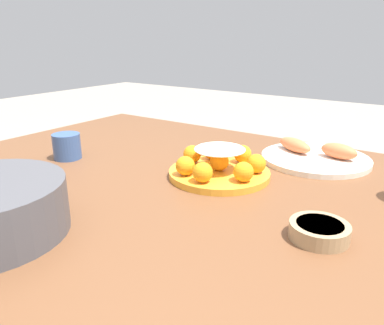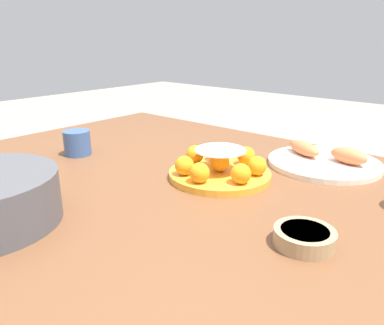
{
  "view_description": "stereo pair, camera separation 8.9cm",
  "coord_description": "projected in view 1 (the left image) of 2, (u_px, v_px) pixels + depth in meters",
  "views": [
    {
      "loc": [
        -0.52,
        0.64,
        1.04
      ],
      "look_at": [
        -0.05,
        -0.05,
        0.76
      ],
      "focal_mm": 35.0,
      "sensor_mm": 36.0,
      "label": 1
    },
    {
      "loc": [
        -0.59,
        0.59,
        1.04
      ],
      "look_at": [
        -0.05,
        -0.05,
        0.76
      ],
      "focal_mm": 35.0,
      "sensor_mm": 36.0,
      "label": 2
    }
  ],
  "objects": [
    {
      "name": "cup_far",
      "position": [
        67.0,
        146.0,
        1.04
      ],
      "size": [
        0.08,
        0.08,
        0.07
      ],
      "color": "#38568E",
      "rests_on": "dining_table"
    },
    {
      "name": "sauce_bowl",
      "position": [
        319.0,
        230.0,
        0.63
      ],
      "size": [
        0.1,
        0.1,
        0.03
      ],
      "color": "tan",
      "rests_on": "dining_table"
    },
    {
      "name": "dining_table",
      "position": [
        165.0,
        212.0,
        0.92
      ],
      "size": [
        1.32,
        1.06,
        0.72
      ],
      "color": "brown",
      "rests_on": "ground_plane"
    },
    {
      "name": "cake_plate",
      "position": [
        219.0,
        166.0,
        0.9
      ],
      "size": [
        0.24,
        0.24,
        0.08
      ],
      "color": "gold",
      "rests_on": "dining_table"
    },
    {
      "name": "seafood_platter",
      "position": [
        315.0,
        156.0,
        1.02
      ],
      "size": [
        0.29,
        0.29,
        0.05
      ],
      "color": "silver",
      "rests_on": "dining_table"
    }
  ]
}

